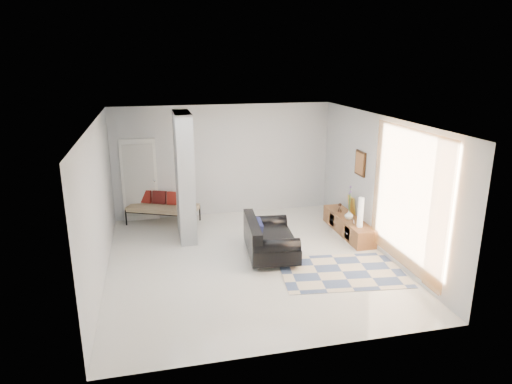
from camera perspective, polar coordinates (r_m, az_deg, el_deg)
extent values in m
plane|color=white|center=(9.22, -0.83, -8.55)|extent=(6.00, 6.00, 0.00)
plane|color=white|center=(8.43, -0.91, 8.96)|extent=(6.00, 6.00, 0.00)
plane|color=silver|center=(11.58, -4.05, 3.96)|extent=(6.00, 0.00, 6.00)
plane|color=silver|center=(6.01, 5.32, -8.21)|extent=(6.00, 0.00, 6.00)
plane|color=silver|center=(8.60, -19.08, -1.38)|extent=(0.00, 6.00, 6.00)
plane|color=silver|center=(9.67, 15.27, 0.88)|extent=(0.00, 6.00, 6.00)
cube|color=#9DA2A4|center=(10.10, -8.93, 1.94)|extent=(0.35, 1.20, 2.80)
cube|color=white|center=(11.50, -14.36, 1.44)|extent=(0.85, 0.06, 2.04)
plane|color=orange|center=(8.66, 18.38, -0.84)|extent=(0.00, 2.55, 2.55)
cube|color=#341D0E|center=(10.37, 12.91, 3.51)|extent=(0.04, 0.45, 0.55)
cube|color=brown|center=(10.69, 11.45, -4.12)|extent=(0.45, 1.96, 0.40)
cube|color=#341D0E|center=(10.24, 11.35, -5.06)|extent=(0.02, 0.26, 0.28)
cube|color=#341D0E|center=(10.98, 9.49, -3.45)|extent=(0.02, 0.26, 0.28)
cube|color=yellow|center=(10.87, 11.84, -1.57)|extent=(0.09, 0.32, 0.40)
cube|color=silver|center=(10.19, 12.02, -3.63)|extent=(0.04, 0.10, 0.12)
cylinder|color=silver|center=(8.80, 0.12, -9.50)|extent=(0.05, 0.05, 0.10)
cylinder|color=silver|center=(10.00, -0.91, -6.18)|extent=(0.05, 0.05, 0.10)
cylinder|color=silver|center=(8.92, 4.93, -9.19)|extent=(0.05, 0.05, 0.10)
cylinder|color=silver|center=(10.11, 3.30, -5.95)|extent=(0.05, 0.05, 0.10)
cube|color=black|center=(9.36, 1.84, -6.49)|extent=(1.09, 1.66, 0.30)
cube|color=black|center=(9.19, -0.44, -4.71)|extent=(0.35, 1.59, 0.36)
cylinder|color=black|center=(8.67, 2.58, -6.79)|extent=(0.92, 0.37, 0.28)
cylinder|color=black|center=(9.89, 1.22, -3.77)|extent=(0.92, 0.37, 0.28)
cube|color=black|center=(9.20, 0.30, -4.56)|extent=(0.20, 0.59, 0.31)
cylinder|color=black|center=(11.44, -15.94, -3.06)|extent=(0.04, 0.04, 0.40)
cylinder|color=black|center=(10.81, -8.15, -3.73)|extent=(0.04, 0.04, 0.40)
cylinder|color=black|center=(12.01, -14.50, -2.03)|extent=(0.04, 0.04, 0.40)
cylinder|color=black|center=(11.40, -7.04, -2.59)|extent=(0.04, 0.04, 0.40)
cube|color=beige|center=(11.33, -11.54, -1.98)|extent=(1.80, 1.32, 0.12)
cube|color=maroon|center=(11.61, -13.75, -0.54)|extent=(0.38, 0.29, 0.33)
cube|color=maroon|center=(11.45, -11.99, -0.65)|extent=(0.38, 0.29, 0.33)
cube|color=maroon|center=(11.31, -10.19, -0.77)|extent=(0.38, 0.29, 0.33)
cube|color=beige|center=(8.91, 10.71, -9.77)|extent=(2.47, 1.81, 0.01)
cylinder|color=white|center=(10.00, 12.94, -2.49)|extent=(0.12, 0.12, 0.65)
imported|color=white|center=(10.48, 11.53, -2.81)|extent=(0.20, 0.20, 0.20)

